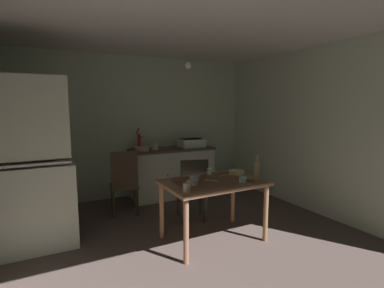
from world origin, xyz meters
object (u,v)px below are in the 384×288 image
Objects in this scene: hand_pump at (139,140)px; chair_far_side at (193,188)px; hutch_cabinet at (33,170)px; chair_by_counter at (124,182)px; glass_bottle at (256,170)px; dining_table at (213,188)px; sink_basin at (192,143)px; mixing_bowl_counter at (141,149)px; mug_tall at (209,171)px; serving_bowl_wide at (194,178)px.

chair_far_side is (0.38, -1.26, -0.56)m from hand_pump.
hutch_cabinet is 1.32m from chair_by_counter.
hutch_cabinet is at bearing 175.94° from chair_far_side.
hutch_cabinet reaches higher than hand_pump.
dining_table is at bearing 155.41° from glass_bottle.
mixing_bowl_counter is (-0.97, -0.05, -0.04)m from sink_basin.
chair_far_side is 0.43m from mug_tall.
mug_tall reaches higher than serving_bowl_wide.
chair_far_side is (0.04, 0.62, -0.16)m from dining_table.
chair_by_counter is 1.34m from mug_tall.
sink_basin reaches higher than mixing_bowl_counter.
hand_pump reaches higher than sink_basin.
mixing_bowl_counter is at bearing 94.40° from serving_bowl_wide.
hutch_cabinet reaches higher than sink_basin.
glass_bottle is (0.80, -2.09, -0.18)m from hand_pump.
chair_far_side is at bearing 64.73° from serving_bowl_wide.
hand_pump reaches higher than mixing_bowl_counter.
dining_table is 0.37m from mug_tall.
sink_basin reaches higher than chair_by_counter.
chair_far_side reaches higher than serving_bowl_wide.
hutch_cabinet reaches higher than chair_by_counter.
chair_by_counter is at bearing 115.15° from serving_bowl_wide.
dining_table is 3.94× the size of glass_bottle.
mixing_bowl_counter is at bearing 107.26° from mug_tall.
glass_bottle is (0.66, -0.33, 0.10)m from serving_bowl_wide.
sink_basin is 0.99m from hand_pump.
hand_pump is 0.44× the size of chair_far_side.
dining_table is (0.32, -1.78, -0.26)m from mixing_bowl_counter.
chair_far_side is 0.63m from serving_bowl_wide.
serving_bowl_wide is at bearing -85.60° from mixing_bowl_counter.
glass_bottle is at bearing -95.19° from sink_basin.
mug_tall reaches higher than dining_table.
sink_basin is at bearing 2.94° from mixing_bowl_counter.
chair_far_side is (0.37, -1.16, -0.42)m from mixing_bowl_counter.
dining_table is 0.56m from glass_bottle.
sink_basin is 1.56m from chair_by_counter.
hutch_cabinet is 2.54m from glass_bottle.
hutch_cabinet is at bearing 158.08° from dining_table.
hand_pump is at bearing 94.52° from mixing_bowl_counter.
serving_bowl_wide is 0.39m from mug_tall.
mixing_bowl_counter is 1.68m from serving_bowl_wide.
hand_pump is 1.42m from chair_far_side.
hand_pump is at bearing 177.36° from sink_basin.
hand_pump reaches higher than chair_by_counter.
mixing_bowl_counter is (0.01, -0.10, -0.13)m from hand_pump.
chair_by_counter reaches higher than mug_tall.
serving_bowl_wide is at bearing -115.27° from chair_far_side.
chair_far_side is (-0.61, -1.21, -0.47)m from sink_basin.
hutch_cabinet is 1.87m from mixing_bowl_counter.
chair_far_side is at bearing -72.43° from mixing_bowl_counter.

